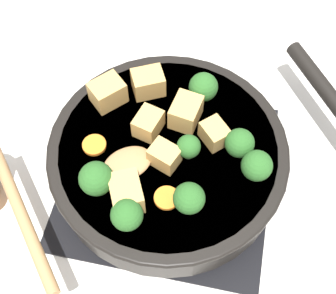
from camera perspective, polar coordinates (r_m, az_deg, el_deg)
ground_plane at (r=0.72m, az=0.00°, el=-3.53°), size 2.40×2.40×0.00m
front_burner_grate at (r=0.71m, az=0.00°, el=-3.08°), size 0.31×0.31×0.03m
skillet_pan at (r=0.67m, az=0.19°, el=-1.10°), size 0.41×0.45×0.06m
wooden_spoon at (r=0.62m, az=-11.97°, el=-5.19°), size 0.23×0.23×0.02m
tofu_cube_center_large at (r=0.62m, az=-0.36°, el=-1.11°), size 0.04×0.05×0.03m
tofu_cube_near_handle at (r=0.64m, az=5.70°, el=1.64°), size 0.05×0.05×0.03m
tofu_cube_east_chunk at (r=0.68m, az=-7.38°, el=6.61°), size 0.06×0.06×0.04m
tofu_cube_west_chunk at (r=0.65m, az=2.19°, el=4.28°), size 0.05×0.04×0.04m
tofu_cube_back_piece at (r=0.65m, az=-2.42°, el=2.88°), size 0.05×0.04×0.03m
tofu_cube_front_piece at (r=0.59m, az=-5.11°, el=-5.63°), size 0.06×0.06×0.04m
tofu_cube_mid_small at (r=0.68m, az=-2.43°, el=7.84°), size 0.05×0.06×0.04m
broccoli_floret_near_spoon at (r=0.61m, az=10.76°, el=-2.28°), size 0.04×0.04×0.05m
broccoli_floret_center_top at (r=0.67m, az=4.33°, el=7.28°), size 0.04×0.04×0.05m
broccoli_floret_east_rim at (r=0.58m, az=2.58°, el=-6.29°), size 0.04×0.04×0.05m
broccoli_floret_west_rim at (r=0.59m, az=-8.74°, el=-3.85°), size 0.04×0.04×0.05m
broccoli_floret_north_edge at (r=0.57m, az=-5.04°, el=-8.26°), size 0.04×0.04×0.05m
broccoli_floret_south_cluster at (r=0.62m, az=2.53°, el=0.02°), size 0.03×0.03×0.04m
broccoli_floret_mid_floret at (r=0.62m, az=8.71°, el=0.45°), size 0.04×0.04×0.05m
carrot_slice_orange_thin at (r=0.60m, az=-0.17°, el=-6.23°), size 0.03×0.03×0.01m
carrot_slice_near_center at (r=0.65m, az=-8.97°, el=0.25°), size 0.03×0.03×0.01m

